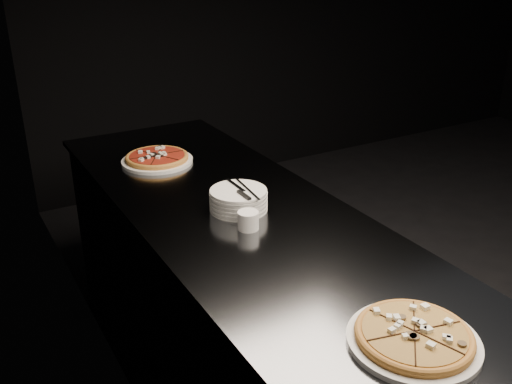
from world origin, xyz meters
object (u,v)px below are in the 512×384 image
pizza_mushroom (414,337)px  ramekin (248,220)px  cutlery (242,190)px  counter (254,330)px  pizza_tomato (157,158)px  plate_stack (238,200)px

pizza_mushroom → ramekin: bearing=93.7°
ramekin → cutlery: bearing=68.5°
ramekin → counter: bearing=43.0°
counter → pizza_mushroom: (0.00, -0.76, 0.48)m
pizza_tomato → cutlery: size_ratio=1.42×
counter → plate_stack: 0.51m
counter → cutlery: 0.55m
ramekin → pizza_tomato: bearing=92.6°
counter → pizza_tomato: size_ratio=7.90×
cutlery → plate_stack: bearing=117.8°
plate_stack → ramekin: plate_stack is taller
counter → plate_stack: size_ratio=11.89×
pizza_tomato → ramekin: (0.03, -0.75, 0.01)m
pizza_mushroom → cutlery: bearing=89.7°
pizza_mushroom → plate_stack: bearing=90.2°
counter → plate_stack: plate_stack is taller
pizza_tomato → cutlery: bearing=-82.0°
counter → ramekin: ramekin is taller
counter → ramekin: bearing=-137.0°
pizza_mushroom → cutlery: cutlery is taller
pizza_mushroom → counter: bearing=90.2°
counter → pizza_mushroom: 0.90m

